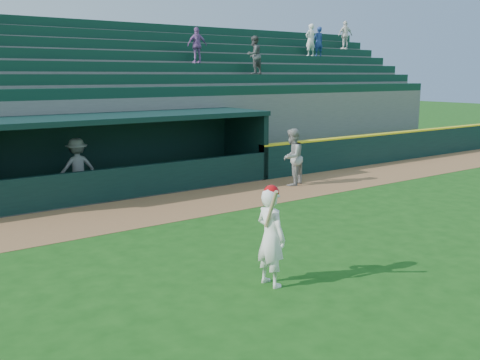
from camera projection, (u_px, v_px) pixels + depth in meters
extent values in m
plane|color=#184C13|center=(284.00, 252.00, 11.38)|extent=(120.00, 120.00, 0.00)
cube|color=#906139|center=(173.00, 206.00, 15.28)|extent=(40.00, 3.00, 0.01)
cube|color=black|center=(400.00, 147.00, 23.50)|extent=(15.50, 0.30, 1.20)
cube|color=yellow|center=(401.00, 132.00, 23.37)|extent=(15.50, 0.32, 0.06)
imported|color=#9E9F99|center=(292.00, 157.00, 18.05)|extent=(1.16, 1.06, 1.93)
imported|color=gray|center=(77.00, 167.00, 16.40)|extent=(1.21, 0.76, 1.81)
cube|color=slate|center=(131.00, 189.00, 17.51)|extent=(9.00, 2.60, 0.04)
cube|color=black|center=(245.00, 144.00, 19.92)|extent=(0.20, 2.60, 2.30)
cube|color=black|center=(114.00, 150.00, 18.32)|extent=(9.40, 0.20, 2.30)
cube|color=black|center=(129.00, 117.00, 17.05)|extent=(9.40, 2.80, 0.16)
cube|color=black|center=(148.00, 181.00, 16.44)|extent=(9.00, 0.16, 1.00)
cube|color=brown|center=(121.00, 178.00, 18.10)|extent=(8.40, 0.45, 0.10)
cube|color=slate|center=(108.00, 140.00, 18.68)|extent=(34.00, 0.85, 2.91)
cube|color=#0F3828|center=(107.00, 93.00, 18.27)|extent=(34.00, 0.60, 0.36)
cube|color=slate|center=(98.00, 132.00, 19.31)|extent=(34.00, 0.85, 3.36)
cube|color=#0F3828|center=(97.00, 79.00, 18.86)|extent=(34.00, 0.60, 0.36)
cube|color=slate|center=(90.00, 124.00, 19.95)|extent=(34.00, 0.85, 3.81)
cube|color=#0F3828|center=(88.00, 67.00, 19.45)|extent=(34.00, 0.60, 0.36)
cube|color=slate|center=(81.00, 116.00, 20.58)|extent=(34.00, 0.85, 4.26)
cube|color=#0F3828|center=(79.00, 55.00, 20.04)|extent=(34.00, 0.60, 0.36)
cube|color=slate|center=(74.00, 109.00, 21.22)|extent=(34.00, 0.85, 4.71)
cube|color=#0F3828|center=(71.00, 43.00, 20.63)|extent=(34.00, 0.60, 0.36)
cube|color=slate|center=(66.00, 103.00, 21.85)|extent=(34.00, 0.85, 5.16)
cube|color=#0F3828|center=(63.00, 33.00, 21.22)|extent=(34.00, 0.60, 0.36)
cube|color=slate|center=(60.00, 96.00, 22.48)|extent=(34.00, 0.85, 5.61)
cube|color=#0F3828|center=(56.00, 23.00, 21.81)|extent=(34.00, 0.60, 0.36)
cube|color=slate|center=(55.00, 96.00, 22.94)|extent=(34.50, 0.30, 5.61)
imported|color=white|center=(345.00, 35.00, 29.15)|extent=(0.94, 0.53, 1.52)
imported|color=navy|center=(318.00, 42.00, 26.96)|extent=(0.57, 0.41, 1.46)
imported|color=#525252|center=(254.00, 55.00, 22.68)|extent=(0.90, 0.77, 1.60)
imported|color=#9A63AA|center=(197.00, 45.00, 21.97)|extent=(0.89, 0.45, 1.45)
imported|color=white|center=(310.00, 40.00, 26.63)|extent=(0.59, 0.41, 1.57)
imported|color=white|center=(271.00, 237.00, 9.42)|extent=(0.47, 0.67, 1.77)
sphere|color=#BA0A0D|center=(271.00, 192.00, 9.26)|extent=(0.27, 0.27, 0.27)
cylinder|color=tan|center=(271.00, 209.00, 9.03)|extent=(0.22, 0.51, 0.76)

